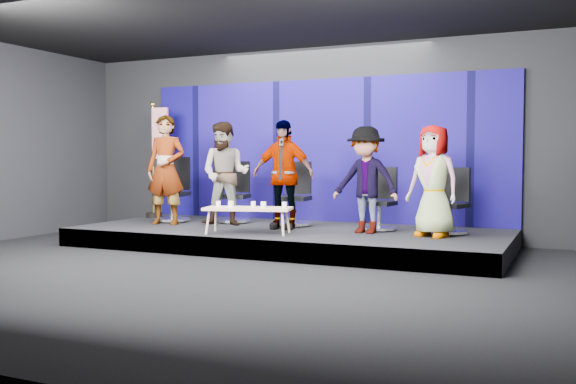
% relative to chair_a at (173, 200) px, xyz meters
% --- Properties ---
extents(ground, '(10.00, 10.00, 0.00)m').
position_rel_chair_a_xyz_m(ground, '(2.41, -2.72, -0.69)').
color(ground, black).
rests_on(ground, ground).
extents(room_walls, '(10.02, 8.02, 3.51)m').
position_rel_chair_a_xyz_m(room_walls, '(2.41, -2.72, 1.74)').
color(room_walls, black).
rests_on(room_walls, ground).
extents(riser, '(7.00, 3.00, 0.30)m').
position_rel_chair_a_xyz_m(riser, '(2.41, -0.22, -0.54)').
color(riser, black).
rests_on(riser, ground).
extents(backdrop, '(7.00, 0.08, 2.60)m').
position_rel_chair_a_xyz_m(backdrop, '(2.41, 1.23, 0.91)').
color(backdrop, '#0B064F').
rests_on(backdrop, riser).
extents(chair_a, '(0.77, 0.77, 1.18)m').
position_rel_chair_a_xyz_m(chair_a, '(0.00, 0.00, 0.00)').
color(chair_a, silver).
rests_on(chair_a, riser).
extents(panelist_a, '(0.77, 0.57, 1.91)m').
position_rel_chair_a_xyz_m(panelist_a, '(0.18, -0.48, 0.57)').
color(panelist_a, black).
rests_on(panelist_a, riser).
extents(chair_b, '(0.73, 0.73, 1.10)m').
position_rel_chair_a_xyz_m(chair_b, '(1.11, 0.31, -0.03)').
color(chair_b, silver).
rests_on(chair_b, riser).
extents(panelist_b, '(0.98, 0.83, 1.78)m').
position_rel_chair_a_xyz_m(panelist_b, '(1.21, -0.19, 0.50)').
color(panelist_b, black).
rests_on(panelist_b, riser).
extents(chair_c, '(0.67, 0.67, 1.10)m').
position_rel_chair_a_xyz_m(chair_c, '(2.32, 0.24, -0.03)').
color(chair_c, silver).
rests_on(chair_c, riser).
extents(panelist_c, '(1.08, 0.52, 1.78)m').
position_rel_chair_a_xyz_m(panelist_c, '(2.33, -0.27, 0.50)').
color(panelist_c, black).
rests_on(panelist_c, riser).
extents(chair_d, '(0.64, 0.64, 1.01)m').
position_rel_chair_a_xyz_m(chair_d, '(3.85, 0.17, -0.05)').
color(chair_d, silver).
rests_on(chair_d, riser).
extents(panelist_d, '(1.13, 0.73, 1.64)m').
position_rel_chair_a_xyz_m(panelist_d, '(3.76, -0.32, 0.43)').
color(panelist_d, black).
rests_on(panelist_d, riser).
extents(chair_e, '(0.72, 0.72, 1.01)m').
position_rel_chair_a_xyz_m(chair_e, '(4.98, 0.13, -0.05)').
color(chair_e, silver).
rests_on(chair_e, riser).
extents(panelist_e, '(0.92, 0.74, 1.64)m').
position_rel_chair_a_xyz_m(panelist_e, '(4.80, -0.34, 0.43)').
color(panelist_e, black).
rests_on(panelist_e, riser).
extents(coffee_table, '(1.42, 0.87, 0.41)m').
position_rel_chair_a_xyz_m(coffee_table, '(2.14, -1.13, -0.01)').
color(coffee_table, tan).
rests_on(coffee_table, riser).
extents(mug_a, '(0.07, 0.07, 0.09)m').
position_rel_chair_a_xyz_m(mug_a, '(1.65, -1.19, 0.06)').
color(mug_a, silver).
rests_on(mug_a, coffee_table).
extents(mug_b, '(0.09, 0.09, 0.10)m').
position_rel_chair_a_xyz_m(mug_b, '(1.91, -1.26, 0.07)').
color(mug_b, silver).
rests_on(mug_b, coffee_table).
extents(mug_c, '(0.07, 0.07, 0.08)m').
position_rel_chair_a_xyz_m(mug_c, '(2.16, -1.00, 0.06)').
color(mug_c, silver).
rests_on(mug_c, coffee_table).
extents(mug_d, '(0.08, 0.08, 0.10)m').
position_rel_chair_a_xyz_m(mug_d, '(2.41, -1.14, 0.07)').
color(mug_d, silver).
rests_on(mug_d, coffee_table).
extents(mug_e, '(0.07, 0.07, 0.08)m').
position_rel_chair_a_xyz_m(mug_e, '(2.66, -0.92, 0.06)').
color(mug_e, silver).
rests_on(mug_e, coffee_table).
extents(flag_stand, '(0.52, 0.30, 2.25)m').
position_rel_chair_a_xyz_m(flag_stand, '(-0.72, 0.53, 0.81)').
color(flag_stand, black).
rests_on(flag_stand, riser).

